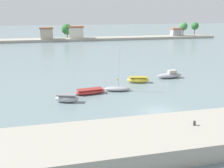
{
  "coord_description": "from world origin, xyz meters",
  "views": [
    {
      "loc": [
        -12.03,
        -26.73,
        12.69
      ],
      "look_at": [
        -4.07,
        10.05,
        1.05
      ],
      "focal_mm": 38.26,
      "sensor_mm": 36.0,
      "label": 1
    }
  ],
  "objects_px": {
    "mooring_bollard": "(194,123)",
    "moored_boat_3": "(138,80)",
    "moored_boat_0": "(67,98)",
    "moored_boat_2": "(117,88)",
    "mooring_buoy_0": "(117,79)",
    "moored_boat_4": "(170,75)",
    "moored_boat_1": "(90,91)"
  },
  "relations": [
    {
      "from": "mooring_bollard",
      "to": "moored_boat_3",
      "type": "xyz_separation_m",
      "value": [
        1.04,
        20.85,
        -1.5
      ]
    },
    {
      "from": "mooring_bollard",
      "to": "moored_boat_0",
      "type": "height_order",
      "value": "mooring_bollard"
    },
    {
      "from": "moored_boat_0",
      "to": "moored_boat_2",
      "type": "relative_size",
      "value": 0.5
    },
    {
      "from": "moored_boat_2",
      "to": "mooring_bollard",
      "type": "bearing_deg",
      "value": -66.53
    },
    {
      "from": "mooring_bollard",
      "to": "moored_boat_2",
      "type": "height_order",
      "value": "moored_boat_2"
    },
    {
      "from": "moored_boat_0",
      "to": "mooring_buoy_0",
      "type": "xyz_separation_m",
      "value": [
        9.75,
        9.63,
        -0.44
      ]
    },
    {
      "from": "moored_boat_4",
      "to": "moored_boat_1",
      "type": "bearing_deg",
      "value": -161.24
    },
    {
      "from": "moored_boat_1",
      "to": "moored_boat_0",
      "type": "bearing_deg",
      "value": -148.12
    },
    {
      "from": "moored_boat_2",
      "to": "mooring_buoy_0",
      "type": "distance_m",
      "value": 6.4
    },
    {
      "from": "moored_boat_1",
      "to": "moored_boat_3",
      "type": "bearing_deg",
      "value": 18.13
    },
    {
      "from": "mooring_bollard",
      "to": "moored_boat_3",
      "type": "relative_size",
      "value": 0.11
    },
    {
      "from": "moored_boat_3",
      "to": "moored_boat_1",
      "type": "bearing_deg",
      "value": -142.82
    },
    {
      "from": "moored_boat_2",
      "to": "moored_boat_3",
      "type": "height_order",
      "value": "moored_boat_2"
    },
    {
      "from": "mooring_bollard",
      "to": "moored_boat_1",
      "type": "bearing_deg",
      "value": 116.84
    },
    {
      "from": "moored_boat_4",
      "to": "mooring_buoy_0",
      "type": "relative_size",
      "value": 17.97
    },
    {
      "from": "moored_boat_3",
      "to": "mooring_buoy_0",
      "type": "height_order",
      "value": "moored_boat_3"
    },
    {
      "from": "moored_boat_2",
      "to": "moored_boat_3",
      "type": "bearing_deg",
      "value": 49.61
    },
    {
      "from": "moored_boat_0",
      "to": "moored_boat_3",
      "type": "distance_m",
      "value": 14.95
    },
    {
      "from": "moored_boat_2",
      "to": "moored_boat_3",
      "type": "relative_size",
      "value": 1.7
    },
    {
      "from": "moored_boat_1",
      "to": "mooring_buoy_0",
      "type": "distance_m",
      "value": 9.06
    },
    {
      "from": "mooring_bollard",
      "to": "moored_boat_0",
      "type": "bearing_deg",
      "value": 131.48
    },
    {
      "from": "moored_boat_1",
      "to": "moored_boat_2",
      "type": "bearing_deg",
      "value": -0.4
    },
    {
      "from": "moored_boat_2",
      "to": "moored_boat_4",
      "type": "height_order",
      "value": "moored_boat_2"
    },
    {
      "from": "moored_boat_1",
      "to": "moored_boat_3",
      "type": "xyz_separation_m",
      "value": [
        9.41,
        4.31,
        0.14
      ]
    },
    {
      "from": "moored_boat_3",
      "to": "moored_boat_4",
      "type": "height_order",
      "value": "moored_boat_4"
    },
    {
      "from": "moored_boat_0",
      "to": "moored_boat_3",
      "type": "bearing_deg",
      "value": 44.55
    },
    {
      "from": "moored_boat_4",
      "to": "mooring_buoy_0",
      "type": "height_order",
      "value": "moored_boat_4"
    },
    {
      "from": "moored_boat_4",
      "to": "mooring_buoy_0",
      "type": "xyz_separation_m",
      "value": [
        -10.37,
        0.8,
        -0.43
      ]
    },
    {
      "from": "mooring_buoy_0",
      "to": "mooring_bollard",
      "type": "bearing_deg",
      "value": -84.34
    },
    {
      "from": "moored_boat_3",
      "to": "mooring_buoy_0",
      "type": "bearing_deg",
      "value": 156.76
    },
    {
      "from": "moored_boat_2",
      "to": "moored_boat_4",
      "type": "xyz_separation_m",
      "value": [
        11.82,
        5.43,
        0.13
      ]
    },
    {
      "from": "moored_boat_2",
      "to": "mooring_buoy_0",
      "type": "bearing_deg",
      "value": 88.02
    }
  ]
}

